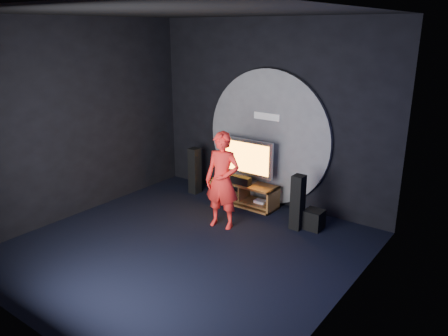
% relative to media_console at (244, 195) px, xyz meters
% --- Properties ---
extents(floor, '(5.00, 5.00, 0.00)m').
position_rel_media_console_xyz_m(floor, '(0.25, -2.05, -0.20)').
color(floor, black).
rests_on(floor, ground).
extents(back_wall, '(5.00, 0.04, 3.50)m').
position_rel_media_console_xyz_m(back_wall, '(0.25, 0.45, 1.55)').
color(back_wall, black).
rests_on(back_wall, ground).
extents(front_wall, '(5.00, 0.04, 3.50)m').
position_rel_media_console_xyz_m(front_wall, '(0.25, -4.55, 1.55)').
color(front_wall, black).
rests_on(front_wall, ground).
extents(left_wall, '(0.04, 5.00, 3.50)m').
position_rel_media_console_xyz_m(left_wall, '(-2.25, -2.05, 1.55)').
color(left_wall, black).
rests_on(left_wall, ground).
extents(right_wall, '(0.04, 5.00, 3.50)m').
position_rel_media_console_xyz_m(right_wall, '(2.75, -2.05, 1.55)').
color(right_wall, black).
rests_on(right_wall, ground).
extents(ceiling, '(5.00, 5.00, 0.01)m').
position_rel_media_console_xyz_m(ceiling, '(0.25, -2.05, 3.31)').
color(ceiling, black).
rests_on(ceiling, back_wall).
extents(wall_disc_panel, '(2.60, 0.11, 2.60)m').
position_rel_media_console_xyz_m(wall_disc_panel, '(0.25, 0.39, 1.11)').
color(wall_disc_panel, '#515156').
rests_on(wall_disc_panel, ground).
extents(media_console, '(1.35, 0.45, 0.45)m').
position_rel_media_console_xyz_m(media_console, '(0.00, 0.00, 0.00)').
color(media_console, '#8F5D2C').
rests_on(media_console, ground).
extents(tv, '(1.14, 0.22, 0.84)m').
position_rel_media_console_xyz_m(tv, '(-0.01, 0.07, 0.72)').
color(tv, '#A5A6AC').
rests_on(tv, media_console).
extents(center_speaker, '(0.40, 0.15, 0.15)m').
position_rel_media_console_xyz_m(center_speaker, '(-0.01, -0.11, 0.33)').
color(center_speaker, black).
rests_on(center_speaker, media_console).
extents(remote, '(0.18, 0.05, 0.02)m').
position_rel_media_console_xyz_m(remote, '(-0.37, -0.12, 0.27)').
color(remote, black).
rests_on(remote, media_console).
extents(tower_speaker_left, '(0.19, 0.21, 0.96)m').
position_rel_media_console_xyz_m(tower_speaker_left, '(-1.18, -0.09, 0.29)').
color(tower_speaker_left, black).
rests_on(tower_speaker_left, ground).
extents(tower_speaker_right, '(0.19, 0.21, 0.96)m').
position_rel_media_console_xyz_m(tower_speaker_right, '(1.33, -0.37, 0.29)').
color(tower_speaker_right, black).
rests_on(tower_speaker_right, ground).
extents(subwoofer, '(0.31, 0.31, 0.34)m').
position_rel_media_console_xyz_m(subwoofer, '(1.57, -0.20, -0.03)').
color(subwoofer, black).
rests_on(subwoofer, ground).
extents(player, '(0.68, 0.52, 1.68)m').
position_rel_media_console_xyz_m(player, '(0.25, -1.05, 0.64)').
color(player, red).
rests_on(player, ground).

